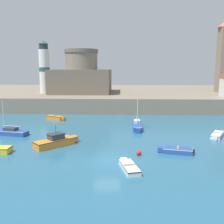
# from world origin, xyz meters

# --- Properties ---
(ground_plane) EXTENTS (200.00, 200.00, 0.00)m
(ground_plane) POSITION_xyz_m (0.00, 0.00, 0.00)
(ground_plane) COLOR #28607F
(quay_seawall) EXTENTS (120.00, 40.00, 2.89)m
(quay_seawall) POSITION_xyz_m (0.00, 43.94, 1.45)
(quay_seawall) COLOR gray
(quay_seawall) RESTS_ON ground
(dinghy_orange_0) EXTENTS (3.57, 2.41, 0.66)m
(dinghy_orange_0) POSITION_xyz_m (-9.75, 19.13, 0.32)
(dinghy_orange_0) COLOR orange
(dinghy_orange_0) RESTS_ON ground
(dinghy_white_1) EXTENTS (1.86, 3.73, 0.50)m
(dinghy_white_1) POSITION_xyz_m (2.00, -2.33, 0.24)
(dinghy_white_1) COLOR white
(dinghy_white_1) RESTS_ON ground
(sailboat_blue_2) EXTENTS (1.26, 5.85, 5.00)m
(sailboat_blue_2) POSITION_xyz_m (3.52, 13.27, 0.43)
(sailboat_blue_2) COLOR #284C9E
(sailboat_blue_2) RESTS_ON ground
(dinghy_white_4) EXTENTS (2.62, 3.85, 0.54)m
(dinghy_white_4) POSITION_xyz_m (13.21, 8.74, 0.26)
(dinghy_white_4) COLOR white
(dinghy_white_4) RESTS_ON ground
(dinghy_blue_6) EXTENTS (3.63, 1.87, 0.63)m
(dinghy_blue_6) POSITION_xyz_m (6.88, 2.20, 0.30)
(dinghy_blue_6) COLOR #284C9E
(dinghy_blue_6) RESTS_ON ground
(motorboat_orange_7) EXTENTS (4.53, 4.47, 2.29)m
(motorboat_orange_7) POSITION_xyz_m (-5.91, 4.17, 0.52)
(motorboat_orange_7) COLOR orange
(motorboat_orange_7) RESTS_ON ground
(sailboat_blue_8) EXTENTS (6.23, 2.52, 4.43)m
(sailboat_blue_8) POSITION_xyz_m (-13.46, 8.78, 0.40)
(sailboat_blue_8) COLOR #284C9E
(sailboat_blue_8) RESTS_ON ground
(mooring_buoy) EXTENTS (0.49, 0.49, 0.49)m
(mooring_buoy) POSITION_xyz_m (3.03, 1.40, 0.24)
(mooring_buoy) COLOR red
(mooring_buoy) RESTS_ON ground
(fortress) EXTENTS (13.11, 13.11, 9.73)m
(fortress) POSITION_xyz_m (-8.00, 36.82, 6.34)
(fortress) COLOR #685E4F
(fortress) RESTS_ON quay_seawall
(lighthouse) EXTENTS (2.31, 2.31, 11.60)m
(lighthouse) POSITION_xyz_m (-16.00, 34.80, 8.49)
(lighthouse) COLOR silver
(lighthouse) RESTS_ON quay_seawall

